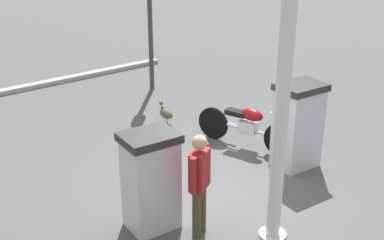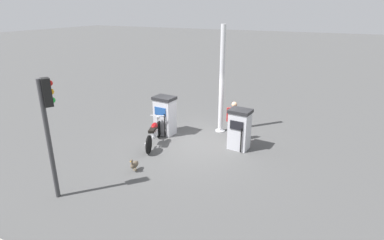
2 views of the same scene
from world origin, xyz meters
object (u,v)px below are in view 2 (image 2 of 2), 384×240
object	(u,v)px
fuel_pump_near	(165,115)
roadside_traffic_light	(48,118)
motorcycle_near_pump	(154,133)
attendant_person	(234,119)
fuel_pump_far	(239,129)
canopy_support_pole	(222,82)
wandering_duck	(134,164)

from	to	relation	value
fuel_pump_near	roadside_traffic_light	size ratio (longest dim) A/B	0.48
motorcycle_near_pump	roadside_traffic_light	xyz separation A→B (m)	(4.07, -0.45, 1.81)
attendant_person	roadside_traffic_light	distance (m)	6.64
roadside_traffic_light	fuel_pump_far	bearing A→B (deg)	146.33
fuel_pump_near	attendant_person	distance (m)	2.80
fuel_pump_far	roadside_traffic_light	world-z (taller)	roadside_traffic_light
roadside_traffic_light	attendant_person	bearing A→B (deg)	152.41
fuel_pump_near	canopy_support_pole	xyz separation A→B (m)	(-1.29, 1.93, 1.29)
fuel_pump_near	fuel_pump_far	xyz separation A→B (m)	(0.00, 3.17, -0.04)
motorcycle_near_pump	roadside_traffic_light	size ratio (longest dim) A/B	0.62
attendant_person	canopy_support_pole	world-z (taller)	canopy_support_pole
attendant_person	wandering_duck	world-z (taller)	attendant_person
fuel_pump_near	motorcycle_near_pump	xyz separation A→B (m)	(1.10, 0.18, -0.32)
fuel_pump_near	motorcycle_near_pump	size ratio (longest dim) A/B	0.77
attendant_person	canopy_support_pole	xyz separation A→B (m)	(-0.70, -0.81, 1.20)
motorcycle_near_pump	wandering_duck	size ratio (longest dim) A/B	4.36
roadside_traffic_light	canopy_support_pole	bearing A→B (deg)	161.20
fuel_pump_far	fuel_pump_near	bearing A→B (deg)	-90.00
fuel_pump_far	roadside_traffic_light	distance (m)	6.39
canopy_support_pole	fuel_pump_near	bearing A→B (deg)	-56.23
fuel_pump_near	wandering_duck	distance (m)	3.25
wandering_duck	motorcycle_near_pump	bearing A→B (deg)	-164.68
fuel_pump_near	attendant_person	world-z (taller)	fuel_pump_near
motorcycle_near_pump	attendant_person	distance (m)	3.10
fuel_pump_near	motorcycle_near_pump	world-z (taller)	fuel_pump_near
wandering_duck	canopy_support_pole	distance (m)	4.93
fuel_pump_near	canopy_support_pole	world-z (taller)	canopy_support_pole
fuel_pump_near	roadside_traffic_light	xyz separation A→B (m)	(5.17, -0.27, 1.48)
fuel_pump_near	canopy_support_pole	bearing A→B (deg)	123.77
roadside_traffic_light	canopy_support_pole	world-z (taller)	canopy_support_pole
wandering_duck	canopy_support_pole	xyz separation A→B (m)	(-4.40, 1.20, 1.87)
fuel_pump_near	attendant_person	xyz separation A→B (m)	(-0.59, 2.74, 0.09)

